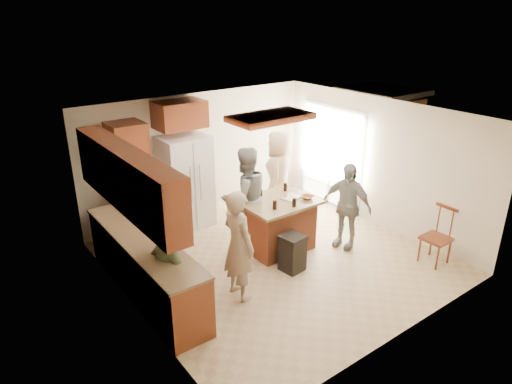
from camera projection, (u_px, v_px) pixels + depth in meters
room_shell at (373, 146)px, 11.18m from camera, size 8.00×5.20×5.00m
person_front_left at (238, 245)px, 6.57m from camera, size 0.47×0.63×1.69m
person_behind_left at (245, 198)px, 8.00m from camera, size 0.95×0.65×1.85m
person_behind_right at (279, 174)px, 9.24m from camera, size 1.03×1.00×1.78m
person_side_right at (347, 206)px, 8.02m from camera, size 0.71×1.02×1.58m
person_counter at (171, 265)px, 6.23m from camera, size 0.72×1.07×1.52m
left_cabinetry at (139, 237)px, 6.57m from camera, size 0.64×3.00×2.30m
back_wall_units at (144, 165)px, 8.25m from camera, size 1.80×0.60×2.45m
refrigerator at (186, 182)px, 8.80m from camera, size 0.90×0.76×1.80m
kitchen_island at (278, 224)px, 8.06m from camera, size 1.28×1.03×0.93m
island_items at (291, 197)px, 7.91m from camera, size 0.90×0.73×0.15m
trash_bin at (292, 253)px, 7.43m from camera, size 0.41×0.41×0.63m
spindle_chair at (437, 238)px, 7.61m from camera, size 0.42×0.42×0.99m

